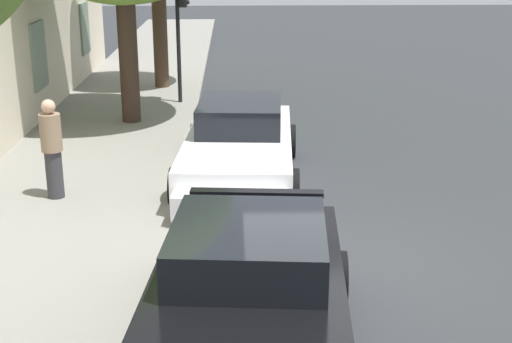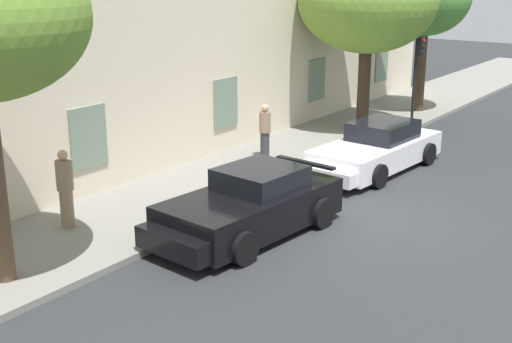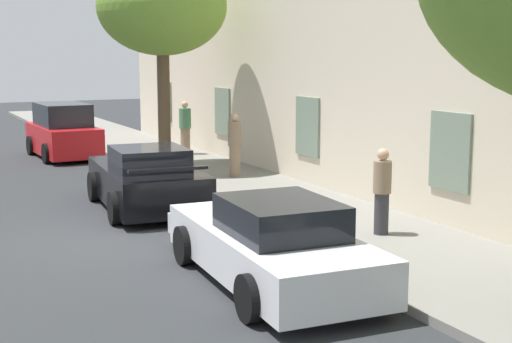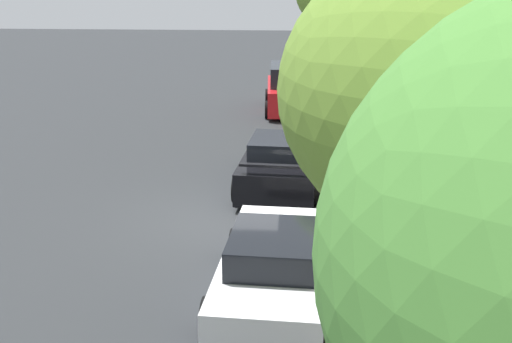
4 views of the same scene
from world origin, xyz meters
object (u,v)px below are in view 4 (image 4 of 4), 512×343
Objects in this scene: sportscar_yellow_flank at (276,263)px; pedestrian_bystander at (434,224)px; pedestrian_strolling at (397,130)px; pedestrian_admiring at (390,97)px; sportscar_red_lead at (283,163)px; hatchback_parked at (289,90)px; tree_far_end at (501,93)px.

sportscar_yellow_flank is 3.17m from pedestrian_bystander.
pedestrian_strolling is (-8.07, 3.22, 0.43)m from sportscar_yellow_flank.
sportscar_yellow_flank is 2.92× the size of pedestrian_admiring.
sportscar_red_lead is at bearing -148.77° from pedestrian_bystander.
sportscar_red_lead is at bearing 179.99° from sportscar_yellow_flank.
pedestrian_admiring is (-12.81, 3.64, 0.44)m from sportscar_yellow_flank.
hatchback_parked reaches higher than sportscar_yellow_flank.
hatchback_parked is 4.08m from pedestrian_admiring.
sportscar_yellow_flank is at bearing -15.85° from pedestrian_admiring.
pedestrian_strolling is at bearing -4.97° from pedestrian_admiring.
pedestrian_bystander is (6.98, -0.27, -0.05)m from pedestrian_strolling.
sportscar_red_lead is 0.77× the size of tree_far_end.
pedestrian_bystander is (13.69, 2.89, 0.13)m from hatchback_parked.
pedestrian_admiring is 4.76m from pedestrian_strolling.
pedestrian_admiring reaches higher than sportscar_red_lead.
pedestrian_admiring is at bearing 176.66° from pedestrian_bystander.
hatchback_parked is 7.42m from pedestrian_strolling.
sportscar_yellow_flank is 13.33m from pedestrian_admiring.
pedestrian_bystander is (11.73, -0.68, -0.06)m from pedestrian_admiring.
pedestrian_strolling is (6.71, 3.16, 0.19)m from hatchback_parked.
pedestrian_admiring is at bearing 175.03° from pedestrian_strolling.
sportscar_red_lead is 5.95m from sportscar_yellow_flank.
pedestrian_admiring is (-6.86, 3.64, 0.40)m from sportscar_red_lead.
pedestrian_bystander is (-5.08, 0.55, -3.51)m from tree_far_end.
sportscar_red_lead is 2.73× the size of pedestrian_strolling.
tree_far_end is (9.95, 2.40, 3.84)m from sportscar_red_lead.
pedestrian_admiring is 1.02× the size of pedestrian_strolling.
pedestrian_strolling is 1.07× the size of pedestrian_bystander.
hatchback_parked is (-14.77, 0.06, 0.24)m from sportscar_yellow_flank.
hatchback_parked reaches higher than pedestrian_bystander.
tree_far_end reaches higher than pedestrian_admiring.
pedestrian_bystander is at bearing 11.92° from hatchback_parked.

